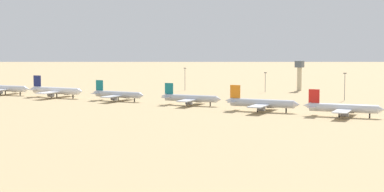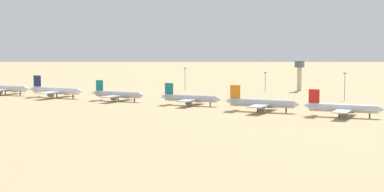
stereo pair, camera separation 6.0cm
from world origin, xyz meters
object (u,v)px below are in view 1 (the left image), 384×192
parked_jet_navy_2 (56,91)px  parked_jet_red_6 (343,108)px  parked_jet_teal_4 (190,98)px  control_tower (299,73)px  light_pole_mid (185,77)px  parked_jet_teal_3 (117,94)px  parked_jet_white_1 (4,88)px  light_pole_west (265,81)px  light_pole_east (345,85)px  parked_jet_orange_5 (261,103)px

parked_jet_navy_2 → parked_jet_red_6: size_ratio=1.05×
parked_jet_navy_2 → parked_jet_teal_4: (96.19, 2.76, -0.46)m
parked_jet_teal_4 → control_tower: size_ratio=1.75×
parked_jet_red_6 → light_pole_mid: (-146.79, 95.66, 4.97)m
parked_jet_teal_3 → light_pole_mid: bearing=91.5°
parked_jet_white_1 → parked_jet_teal_4: (139.08, 4.60, -0.27)m
control_tower → light_pole_west: size_ratio=1.55×
parked_jet_white_1 → parked_jet_teal_3: 89.42m
light_pole_mid → light_pole_east: light_pole_east is taller
light_pole_west → parked_jet_white_1: bearing=-142.1°
control_tower → parked_jet_red_6: bearing=-60.3°
parked_jet_red_6 → control_tower: control_tower is taller
parked_jet_teal_3 → parked_jet_teal_4: parked_jet_teal_4 is taller
parked_jet_teal_4 → parked_jet_red_6: 90.13m
control_tower → light_pole_east: (50.93, -54.31, -3.16)m
control_tower → light_pole_mid: 80.27m
parked_jet_navy_2 → parked_jet_orange_5: (143.23, -5.32, -0.10)m
parked_jet_teal_3 → parked_jet_navy_2: bearing=179.3°
parked_jet_navy_2 → light_pole_mid: (39.10, 89.57, 4.74)m
parked_jet_navy_2 → control_tower: control_tower is taller
parked_jet_teal_4 → parked_jet_red_6: parked_jet_red_6 is taller
parked_jet_teal_3 → light_pole_mid: size_ratio=2.28×
light_pole_east → control_tower: bearing=133.2°
parked_jet_teal_3 → light_pole_east: light_pole_east is taller
light_pole_east → light_pole_west: bearing=155.6°
parked_jet_navy_2 → parked_jet_teal_3: 46.50m
parked_jet_white_1 → light_pole_west: size_ratio=2.89×
parked_jet_teal_3 → light_pole_west: (47.58, 102.68, 4.00)m
parked_jet_navy_2 → parked_jet_teal_4: size_ratio=1.12×
parked_jet_navy_2 → parked_jet_teal_3: bearing=-1.5°
parked_jet_navy_2 → parked_jet_teal_3: parked_jet_navy_2 is taller
parked_jet_red_6 → light_pole_mid: bearing=138.5°
parked_jet_navy_2 → light_pole_west: (94.03, 104.80, 3.51)m
parked_jet_navy_2 → light_pole_mid: size_ratio=2.56×
parked_jet_white_1 → parked_jet_teal_3: (89.33, 3.95, -0.29)m
parked_jet_teal_3 → light_pole_west: 113.24m
parked_jet_teal_4 → light_pole_west: light_pole_west is taller
parked_jet_teal_3 → parked_jet_orange_5: parked_jet_orange_5 is taller
parked_jet_white_1 → light_pole_west: 173.58m
parked_jet_navy_2 → light_pole_west: size_ratio=3.02×
parked_jet_white_1 → light_pole_east: size_ratio=2.37×
parked_jet_teal_3 → light_pole_east: (113.24, 72.86, 5.51)m
parked_jet_teal_3 → parked_jet_white_1: bearing=179.2°
parked_jet_white_1 → parked_jet_orange_5: 186.14m
parked_jet_teal_4 → light_pole_mid: 104.03m
parked_jet_orange_5 → parked_jet_red_6: bearing=-8.3°
light_pole_east → parked_jet_teal_3: bearing=-147.2°
parked_jet_white_1 → parked_jet_red_6: 228.81m
parked_jet_teal_3 → light_pole_east: size_ratio=2.21×
control_tower → light_pole_west: 28.96m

